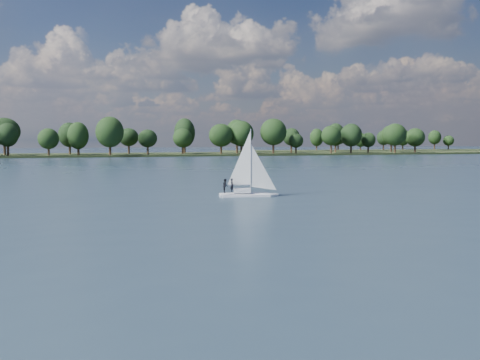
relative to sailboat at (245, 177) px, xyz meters
name	(u,v)px	position (x,y,z in m)	size (l,w,h in m)	color
ground	(204,170)	(7.85, 55.34, -2.26)	(700.00, 700.00, 0.00)	#233342
far_shore	(145,155)	(7.85, 167.34, -2.26)	(660.00, 40.00, 1.50)	black
far_shore_back	(409,151)	(167.85, 215.34, -2.26)	(220.00, 30.00, 1.40)	black
sailboat	(245,177)	(0.00, 0.00, 0.00)	(6.34, 2.70, 8.08)	silver
treeline	(143,136)	(6.67, 163.53, 5.87)	(562.97, 74.23, 17.85)	black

